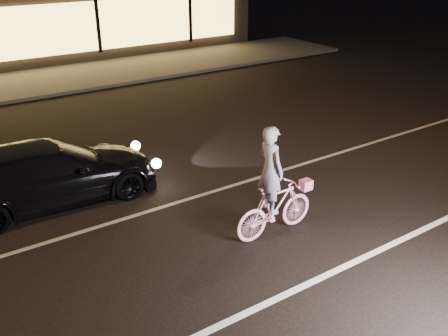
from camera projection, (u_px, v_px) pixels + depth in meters
ground at (176, 269)px, 8.23m from camera, size 90.00×90.00×0.00m
lane_stripe_near at (227, 322)px, 7.10m from camera, size 60.00×0.12×0.01m
lane_stripe_far at (127, 218)px, 9.74m from camera, size 60.00×0.10×0.01m
sidewalk at (2, 88)px, 18.00m from camera, size 30.00×4.00×0.12m
cyclist at (274, 197)px, 8.92m from camera, size 1.69×0.58×2.13m
sedan at (50, 173)px, 10.12m from camera, size 4.48×1.99×1.28m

